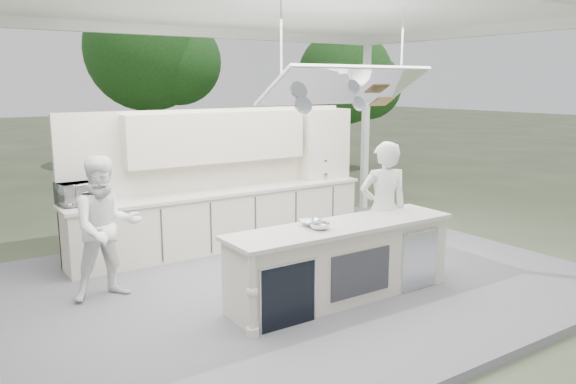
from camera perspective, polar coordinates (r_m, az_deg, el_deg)
ground at (r=7.85m, az=0.07°, el=-9.71°), size 90.00×90.00×0.00m
stage_deck at (r=7.83m, az=0.07°, el=-9.30°), size 8.00×6.00×0.12m
tent at (r=7.39m, az=0.15°, el=18.25°), size 8.20×6.20×3.86m
demo_island at (r=7.06m, az=5.43°, el=-7.04°), size 3.10×0.79×0.95m
back_counter at (r=9.25m, az=-6.50°, el=-2.70°), size 5.08×0.72×0.95m
back_wall_unit at (r=9.46m, az=-4.83°, el=3.66°), size 5.05×0.48×2.25m
tree_cluster at (r=16.36m, az=-20.31°, el=12.14°), size 19.55×9.40×5.85m
head_chef at (r=7.84m, az=9.66°, el=-1.77°), size 0.80×0.66×1.89m
sous_chef at (r=7.30m, az=-17.98°, el=-3.49°), size 0.89×0.70×1.80m
toaster_oven at (r=8.54m, az=-20.40°, el=-0.11°), size 0.66×0.51×0.33m
bowl_large at (r=6.85m, az=2.36°, el=-3.14°), size 0.31×0.31×0.07m
bowl_small at (r=6.68m, az=3.25°, el=-3.49°), size 0.32×0.32×0.08m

